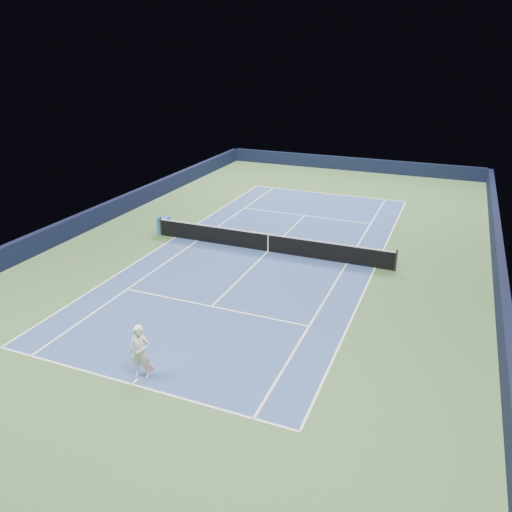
% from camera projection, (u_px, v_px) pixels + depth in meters
% --- Properties ---
extents(ground, '(40.00, 40.00, 0.00)m').
position_uv_depth(ground, '(268.00, 251.00, 25.72)').
color(ground, '#385830').
rests_on(ground, ground).
extents(wall_far, '(22.00, 0.35, 1.10)m').
position_uv_depth(wall_far, '(351.00, 164.00, 42.43)').
color(wall_far, black).
rests_on(wall_far, ground).
extents(wall_right, '(0.35, 40.00, 1.10)m').
position_uv_depth(wall_right, '(500.00, 275.00, 21.73)').
color(wall_right, black).
rests_on(wall_right, ground).
extents(wall_left, '(0.35, 40.00, 1.10)m').
position_uv_depth(wall_left, '(96.00, 216.00, 29.28)').
color(wall_left, black).
rests_on(wall_left, ground).
extents(court_surface, '(10.97, 23.77, 0.01)m').
position_uv_depth(court_surface, '(268.00, 251.00, 25.72)').
color(court_surface, navy).
rests_on(court_surface, ground).
extents(baseline_far, '(10.97, 0.08, 0.00)m').
position_uv_depth(baseline_far, '(327.00, 194.00, 35.86)').
color(baseline_far, white).
rests_on(baseline_far, ground).
extents(baseline_near, '(10.97, 0.08, 0.00)m').
position_uv_depth(baseline_near, '(132.00, 384.00, 15.57)').
color(baseline_near, white).
rests_on(baseline_near, ground).
extents(sideline_doubles_right, '(0.08, 23.77, 0.00)m').
position_uv_depth(sideline_doubles_right, '(375.00, 268.00, 23.80)').
color(sideline_doubles_right, white).
rests_on(sideline_doubles_right, ground).
extents(sideline_doubles_left, '(0.08, 23.77, 0.00)m').
position_uv_depth(sideline_doubles_left, '(176.00, 237.00, 27.63)').
color(sideline_doubles_left, white).
rests_on(sideline_doubles_left, ground).
extents(sideline_singles_right, '(0.08, 23.77, 0.00)m').
position_uv_depth(sideline_singles_right, '(347.00, 263.00, 24.28)').
color(sideline_singles_right, white).
rests_on(sideline_singles_right, ground).
extents(sideline_singles_left, '(0.08, 23.77, 0.00)m').
position_uv_depth(sideline_singles_left, '(198.00, 241.00, 27.15)').
color(sideline_singles_left, white).
rests_on(sideline_singles_left, ground).
extents(service_line_far, '(8.23, 0.08, 0.00)m').
position_uv_depth(service_line_far, '(305.00, 216.00, 31.18)').
color(service_line_far, white).
rests_on(service_line_far, ground).
extents(service_line_near, '(8.23, 0.08, 0.00)m').
position_uv_depth(service_line_near, '(212.00, 306.00, 20.25)').
color(service_line_near, white).
rests_on(service_line_near, ground).
extents(center_service_line, '(0.08, 12.80, 0.00)m').
position_uv_depth(center_service_line, '(268.00, 251.00, 25.72)').
color(center_service_line, white).
rests_on(center_service_line, ground).
extents(center_mark_far, '(0.08, 0.30, 0.00)m').
position_uv_depth(center_mark_far, '(327.00, 194.00, 35.73)').
color(center_mark_far, white).
rests_on(center_mark_far, ground).
extents(center_mark_near, '(0.08, 0.30, 0.00)m').
position_uv_depth(center_mark_near, '(135.00, 382.00, 15.70)').
color(center_mark_near, white).
rests_on(center_mark_near, ground).
extents(tennis_net, '(12.90, 0.10, 1.07)m').
position_uv_depth(tennis_net, '(268.00, 242.00, 25.52)').
color(tennis_net, black).
rests_on(tennis_net, ground).
extents(sponsor_cube, '(0.61, 0.55, 0.96)m').
position_uv_depth(sponsor_cube, '(164.00, 225.00, 28.03)').
color(sponsor_cube, '#1D61B3').
rests_on(sponsor_cube, ground).
extents(tennis_player, '(0.86, 1.32, 2.64)m').
position_uv_depth(tennis_player, '(140.00, 352.00, 15.62)').
color(tennis_player, white).
rests_on(tennis_player, ground).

